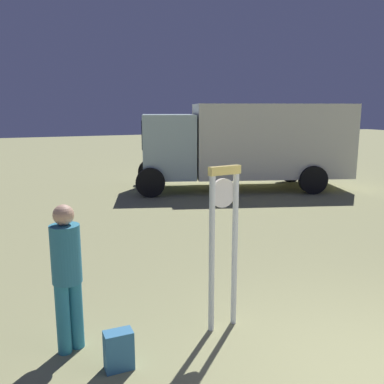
# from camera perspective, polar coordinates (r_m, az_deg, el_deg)

# --- Properties ---
(standing_clock) EXTENTS (0.42, 0.14, 2.02)m
(standing_clock) POSITION_cam_1_polar(r_m,az_deg,el_deg) (5.00, 4.33, -5.56)
(standing_clock) COLOR silver
(standing_clock) RESTS_ON ground_plane
(person_near_clock) EXTENTS (0.32, 0.32, 1.68)m
(person_near_clock) POSITION_cam_1_polar(r_m,az_deg,el_deg) (4.79, -16.76, -10.33)
(person_near_clock) COLOR teal
(person_near_clock) RESTS_ON ground_plane
(backpack) EXTENTS (0.30, 0.22, 0.42)m
(backpack) POSITION_cam_1_polar(r_m,az_deg,el_deg) (4.68, -10.02, -20.56)
(backpack) COLOR teal
(backpack) RESTS_ON ground_plane
(box_truck_near) EXTENTS (7.40, 4.34, 2.82)m
(box_truck_near) POSITION_cam_1_polar(r_m,az_deg,el_deg) (14.13, 7.78, 6.79)
(box_truck_near) COLOR silver
(box_truck_near) RESTS_ON ground_plane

